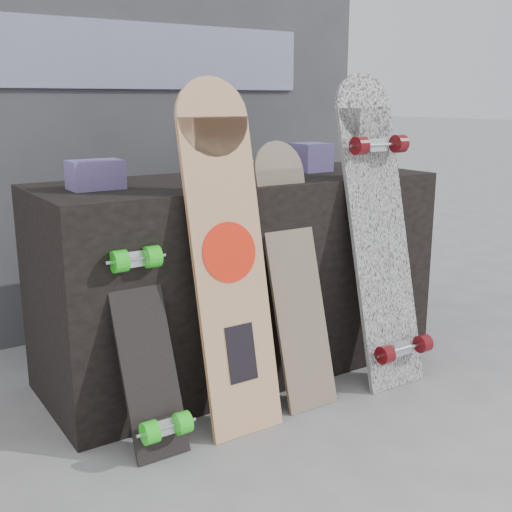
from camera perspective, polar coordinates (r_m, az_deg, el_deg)
ground at (r=2.40m, az=5.10°, el=-13.73°), size 60.00×60.00×0.00m
vendor_table at (r=2.63m, az=-1.46°, el=-1.75°), size 1.60×0.60×0.80m
booth at (r=3.29m, az=-9.60°, el=13.55°), size 2.40×0.22×2.20m
merch_box_purple at (r=2.30m, az=-14.09°, el=7.02°), size 0.18×0.12×0.10m
merch_box_small at (r=2.81m, az=4.90°, el=8.74°), size 0.14×0.14×0.12m
merch_box_flat at (r=2.57m, az=-0.93°, el=7.66°), size 0.22×0.10×0.06m
longboard_geisha at (r=2.14m, az=-2.56°, el=0.80°), size 0.27×0.27×1.18m
longboard_celtic at (r=2.35m, az=3.30°, el=-0.89°), size 0.21×0.28×0.96m
longboard_cascadia at (r=2.55m, az=10.90°, el=2.78°), size 0.28×0.36×1.21m
skateboard_dark at (r=2.07m, az=-9.97°, el=-6.34°), size 0.18×0.35×0.78m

